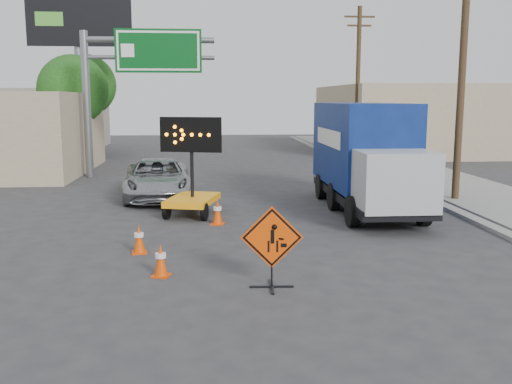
{
  "coord_description": "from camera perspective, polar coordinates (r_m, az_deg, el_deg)",
  "views": [
    {
      "loc": [
        -0.86,
        -9.57,
        3.69
      ],
      "look_at": [
        0.16,
        2.56,
        1.7
      ],
      "focal_mm": 40.0,
      "sensor_mm": 36.0,
      "label": 1
    }
  ],
  "objects": [
    {
      "name": "tree_left_far",
      "position": [
        40.41,
        -16.71,
        10.19
      ],
      "size": [
        4.1,
        4.1,
        6.66
      ],
      "color": "#45321D",
      "rests_on": "ground"
    },
    {
      "name": "building_right_far",
      "position": [
        41.95,
        14.59,
        7.1
      ],
      "size": [
        10.0,
        14.0,
        4.6
      ],
      "primitive_type": "cube",
      "color": "tan",
      "rests_on": "ground"
    },
    {
      "name": "cone_c",
      "position": [
        16.97,
        -3.87,
        -1.99
      ],
      "size": [
        0.47,
        0.47,
        0.75
      ],
      "rotation": [
        0.0,
        0.0,
        -0.25
      ],
      "color": "#DA4104",
      "rests_on": "ground"
    },
    {
      "name": "box_truck",
      "position": [
        19.33,
        10.93,
        2.94
      ],
      "size": [
        2.43,
        7.48,
        3.55
      ],
      "rotation": [
        0.0,
        0.0,
        -0.01
      ],
      "color": "black",
      "rests_on": "ground"
    },
    {
      "name": "highway_gantry",
      "position": [
        27.79,
        -12.47,
        11.92
      ],
      "size": [
        6.18,
        0.38,
        6.9
      ],
      "color": "slate",
      "rests_on": "ground"
    },
    {
      "name": "sidewalk_right",
      "position": [
        26.91,
        17.88,
        1.12
      ],
      "size": [
        4.0,
        60.0,
        0.15
      ],
      "primitive_type": "cube",
      "color": "gray",
      "rests_on": "ground"
    },
    {
      "name": "construction_sign",
      "position": [
        11.2,
        1.6,
        -5.32
      ],
      "size": [
        1.24,
        0.88,
        1.64
      ],
      "rotation": [
        0.0,
        0.0,
        -0.05
      ],
      "color": "black",
      "rests_on": "ground"
    },
    {
      "name": "arrow_board",
      "position": [
        18.34,
        -6.39,
        -0.17
      ],
      "size": [
        1.94,
        2.47,
        3.14
      ],
      "rotation": [
        0.0,
        0.0,
        -0.26
      ],
      "color": "#FC9F0E",
      "rests_on": "ground"
    },
    {
      "name": "billboard",
      "position": [
        36.41,
        -17.24,
        14.66
      ],
      "size": [
        6.1,
        0.54,
        9.85
      ],
      "color": "slate",
      "rests_on": "ground"
    },
    {
      "name": "utility_pole_far",
      "position": [
        34.74,
        10.14,
        10.79
      ],
      "size": [
        1.8,
        0.26,
        9.0
      ],
      "color": "#45321D",
      "rests_on": "ground"
    },
    {
      "name": "cone_a",
      "position": [
        12.21,
        -9.51,
        -6.71
      ],
      "size": [
        0.45,
        0.45,
        0.71
      ],
      "rotation": [
        0.0,
        0.0,
        -0.32
      ],
      "color": "#DA4104",
      "rests_on": "ground"
    },
    {
      "name": "ground",
      "position": [
        10.3,
        0.31,
        -11.72
      ],
      "size": [
        100.0,
        100.0,
        0.0
      ],
      "primitive_type": "plane",
      "color": "#2D2D30",
      "rests_on": "ground"
    },
    {
      "name": "pickup_truck",
      "position": [
        21.74,
        -9.82,
        1.32
      ],
      "size": [
        2.86,
        5.43,
        1.46
      ],
      "primitive_type": "imported",
      "rotation": [
        0.0,
        0.0,
        0.09
      ],
      "color": "#A0A2A7",
      "rests_on": "ground"
    },
    {
      "name": "curb_right",
      "position": [
        26.12,
        13.21,
        1.05
      ],
      "size": [
        0.4,
        60.0,
        0.12
      ],
      "primitive_type": "cube",
      "color": "gray",
      "rests_on": "ground"
    },
    {
      "name": "cone_b",
      "position": [
        14.09,
        -11.62,
        -4.6
      ],
      "size": [
        0.41,
        0.41,
        0.71
      ],
      "rotation": [
        0.0,
        0.0,
        0.16
      ],
      "color": "#DA4104",
      "rests_on": "ground"
    },
    {
      "name": "tree_left_near",
      "position": [
        32.37,
        -17.82,
        9.69
      ],
      "size": [
        3.71,
        3.71,
        6.03
      ],
      "color": "#45321D",
      "rests_on": "ground"
    },
    {
      "name": "storefront_left_far",
      "position": [
        45.83,
        -22.95,
        6.7
      ],
      "size": [
        12.0,
        10.0,
        4.4
      ],
      "primitive_type": "cube",
      "color": "gray",
      "rests_on": "ground"
    },
    {
      "name": "utility_pole_near",
      "position": [
        21.51,
        19.93,
        11.39
      ],
      "size": [
        1.8,
        0.26,
        9.0
      ],
      "color": "#45321D",
      "rests_on": "ground"
    }
  ]
}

